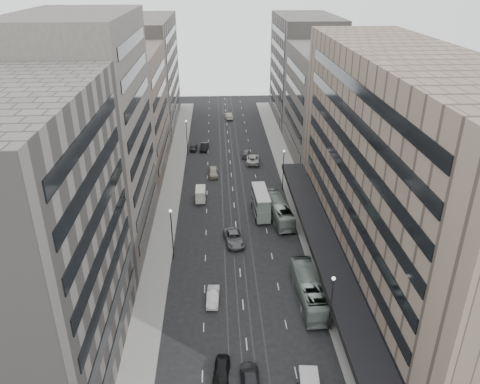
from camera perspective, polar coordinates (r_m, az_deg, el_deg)
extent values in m
plane|color=black|center=(61.17, 0.43, -14.15)|extent=(220.00, 220.00, 0.00)
cube|color=gray|center=(94.20, 6.38, 0.98)|extent=(4.00, 125.00, 0.15)
cube|color=gray|center=(93.45, -8.31, 0.65)|extent=(4.00, 125.00, 0.15)
cube|color=#7C6A5B|center=(64.76, 19.40, 2.23)|extent=(15.00, 60.00, 30.00)
cube|color=black|center=(66.88, 10.41, -6.54)|extent=(4.40, 60.00, 0.50)
cube|color=#4F4944|center=(105.42, 10.66, 10.30)|extent=(15.00, 28.00, 24.00)
cube|color=#645F5A|center=(133.58, 7.83, 14.58)|extent=(15.00, 32.00, 28.00)
cube|color=#645F5A|center=(49.42, -24.80, -6.25)|extent=(15.00, 28.00, 30.00)
cube|color=#4F4944|center=(71.97, -17.94, 6.46)|extent=(15.00, 26.00, 34.00)
cube|color=#6D5F54|center=(98.42, -13.96, 9.19)|extent=(15.00, 28.00, 25.00)
cube|color=#645F5A|center=(129.72, -11.54, 13.99)|extent=(15.00, 38.00, 28.00)
cylinder|color=#262628|center=(56.13, 10.99, -13.69)|extent=(0.16, 0.16, 8.00)
sphere|color=silver|center=(53.66, 11.35, -10.30)|extent=(0.44, 0.44, 0.44)
cylinder|color=#262628|center=(90.01, 5.29, 2.56)|extent=(0.16, 0.16, 8.00)
sphere|color=silver|center=(88.49, 5.40, 5.00)|extent=(0.44, 0.44, 0.44)
cylinder|color=#262628|center=(68.93, -8.27, -5.31)|extent=(0.16, 0.16, 8.00)
sphere|color=silver|center=(66.93, -8.49, -2.29)|extent=(0.44, 0.44, 0.44)
cylinder|color=#262628|center=(108.01, -6.49, 6.50)|extent=(0.16, 0.16, 8.00)
sphere|color=silver|center=(106.74, -6.60, 8.58)|extent=(0.44, 0.44, 0.44)
imported|color=gray|center=(62.22, 8.36, -11.70)|extent=(3.12, 12.12, 3.36)
imported|color=#919C92|center=(80.44, 4.71, -2.21)|extent=(4.30, 12.25, 3.34)
cube|color=gray|center=(81.57, 2.54, -1.84)|extent=(2.66, 8.40, 2.12)
cube|color=gray|center=(80.67, 2.57, -0.59)|extent=(2.60, 8.06, 1.85)
cube|color=silver|center=(80.24, 2.58, 0.03)|extent=(2.66, 8.40, 0.11)
cylinder|color=black|center=(79.32, 1.99, -3.55)|extent=(0.30, 0.93, 0.92)
cylinder|color=black|center=(79.63, 3.64, -3.47)|extent=(0.30, 0.93, 0.92)
cylinder|color=black|center=(84.55, 1.48, -1.59)|extent=(0.30, 0.93, 0.92)
cylinder|color=black|center=(84.84, 3.03, -1.52)|extent=(0.30, 0.93, 0.92)
cube|color=silver|center=(86.91, -4.82, -0.53)|extent=(1.79, 3.97, 1.22)
cube|color=beige|center=(86.43, -4.84, 0.12)|extent=(1.75, 3.89, 0.96)
cylinder|color=black|center=(86.05, -5.42, -1.29)|extent=(0.18, 0.64, 0.64)
cylinder|color=black|center=(85.98, -4.23, -1.27)|extent=(0.18, 0.64, 0.64)
cylinder|color=black|center=(88.39, -5.36, -0.53)|extent=(0.18, 0.64, 0.64)
cylinder|color=black|center=(88.32, -4.20, -0.50)|extent=(0.18, 0.64, 0.64)
imported|color=black|center=(52.94, -2.27, -20.93)|extent=(2.13, 4.38, 1.44)
imported|color=silver|center=(62.09, -3.31, -12.63)|extent=(1.79, 4.49, 1.45)
imported|color=slate|center=(73.79, -0.72, -5.64)|extent=(3.49, 6.28, 1.66)
imported|color=black|center=(52.19, 1.23, -21.78)|extent=(2.04, 5.02, 1.46)
imported|color=#A39D87|center=(97.36, -3.28, 2.45)|extent=(2.10, 5.04, 1.70)
imported|color=black|center=(111.79, -4.36, 5.52)|extent=(2.14, 4.99, 1.60)
imported|color=#BBBBB6|center=(103.93, 1.57, 4.03)|extent=(3.31, 6.36, 1.71)
imported|color=#565659|center=(107.81, 0.72, 4.76)|extent=(2.26, 4.91, 1.39)
imported|color=black|center=(111.88, -5.68, 5.41)|extent=(1.91, 4.05, 1.34)
imported|color=beige|center=(135.81, -1.41, 9.27)|extent=(2.39, 5.32, 1.70)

